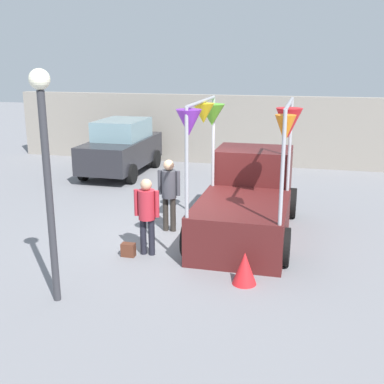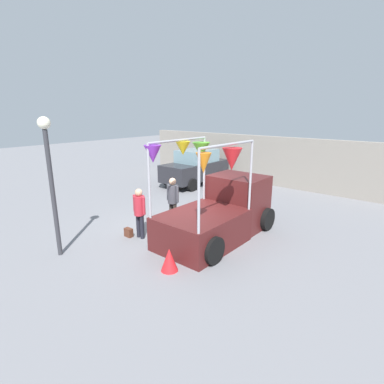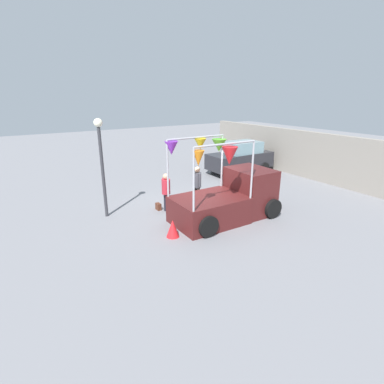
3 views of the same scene
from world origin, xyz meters
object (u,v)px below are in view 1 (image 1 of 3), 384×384
folded_kite_bundle_crimson (245,268)px  person_customer (147,210)px  vendor_truck (248,196)px  handbag (128,250)px  person_vendor (169,188)px  street_lamp (46,155)px  parked_car (122,147)px

folded_kite_bundle_crimson → person_customer: bearing=157.8°
vendor_truck → folded_kite_bundle_crimson: (0.33, -2.73, -0.57)m
person_customer → handbag: (-0.35, -0.20, -0.83)m
person_customer → person_vendor: bearing=88.8°
folded_kite_bundle_crimson → vendor_truck: bearing=96.9°
street_lamp → folded_kite_bundle_crimson: size_ratio=6.29×
parked_car → vendor_truck: bearing=-43.7°
vendor_truck → parked_car: bearing=136.3°
vendor_truck → person_vendor: (-1.77, -0.39, 0.16)m
vendor_truck → person_vendor: bearing=-167.4°
street_lamp → person_vendor: bearing=76.8°
handbag → parked_car: bearing=112.9°
parked_car → person_vendor: parked_car is taller
vendor_truck → person_vendor: 1.82m
handbag → folded_kite_bundle_crimson: 2.57m
person_vendor → parked_car: bearing=122.2°
person_customer → street_lamp: 2.81m
handbag → vendor_truck: bearing=43.8°
person_customer → street_lamp: street_lamp is taller
handbag → street_lamp: 3.13m
street_lamp → folded_kite_bundle_crimson: bearing=24.6°
handbag → street_lamp: street_lamp is taller
person_customer → handbag: person_customer is taller
parked_car → handbag: 7.53m
street_lamp → vendor_truck: bearing=57.2°
folded_kite_bundle_crimson → handbag: bearing=165.0°
vendor_truck → parked_car: 7.00m
parked_car → street_lamp: size_ratio=1.06×
parked_car → street_lamp: street_lamp is taller
handbag → folded_kite_bundle_crimson: size_ratio=0.47×
vendor_truck → handbag: vendor_truck is taller
person_customer → street_lamp: size_ratio=0.43×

